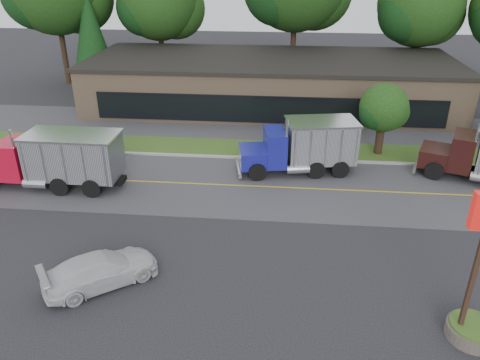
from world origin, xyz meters
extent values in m
plane|color=#39393F|center=(0.00, 0.00, 0.00)|extent=(140.00, 140.00, 0.00)
cube|color=#505055|center=(0.00, 9.00, 0.00)|extent=(60.00, 8.00, 0.02)
cube|color=gold|center=(0.00, 9.00, 0.00)|extent=(60.00, 0.12, 0.01)
cube|color=#9E9E99|center=(0.00, 13.20, 0.00)|extent=(60.00, 0.30, 0.12)
cube|color=#395B1F|center=(0.00, 15.00, 0.00)|extent=(60.00, 3.40, 0.03)
cube|color=#505055|center=(0.00, 20.00, 0.00)|extent=(60.00, 7.00, 0.02)
cube|color=#9D7C60|center=(2.00, 26.00, 2.00)|extent=(32.00, 12.00, 4.00)
cylinder|color=#6B6054|center=(10.50, -2.50, 0.25)|extent=(1.90, 1.90, 0.50)
cylinder|color=#395B1F|center=(10.50, -2.50, 0.55)|extent=(1.70, 1.70, 0.10)
cube|color=#332116|center=(10.00, -2.50, 2.60)|extent=(0.16, 0.16, 5.00)
cylinder|color=#382619|center=(-20.00, 32.00, 2.65)|extent=(0.56, 0.56, 5.29)
cylinder|color=#382619|center=(-10.00, 34.00, 2.26)|extent=(0.56, 0.56, 4.53)
sphere|color=#103B11|center=(-8.45, 35.03, 7.37)|extent=(6.21, 6.21, 6.21)
sphere|color=black|center=(-11.29, 33.22, 7.63)|extent=(5.69, 5.69, 5.69)
cylinder|color=#382619|center=(4.00, 34.00, 2.82)|extent=(0.56, 0.56, 5.64)
cylinder|color=#382619|center=(16.00, 33.00, 2.23)|extent=(0.56, 0.56, 4.47)
sphere|color=#103B11|center=(16.00, 33.00, 8.29)|extent=(8.17, 8.17, 8.17)
sphere|color=#103B11|center=(17.53, 34.02, 7.27)|extent=(6.13, 6.13, 6.13)
sphere|color=black|center=(14.72, 32.23, 7.53)|extent=(5.61, 5.61, 5.61)
cylinder|color=#382619|center=(-16.00, 30.00, 0.50)|extent=(0.44, 0.44, 1.00)
cone|color=black|center=(-16.00, 30.00, 5.46)|extent=(4.37, 4.37, 8.94)
cylinder|color=#382619|center=(10.00, 15.00, 0.90)|extent=(0.56, 0.56, 1.80)
sphere|color=#103B11|center=(10.00, 15.00, 3.33)|extent=(3.28, 3.28, 3.28)
sphere|color=#103B11|center=(10.62, 15.41, 2.92)|extent=(2.46, 2.46, 2.46)
sphere|color=black|center=(9.49, 14.69, 3.03)|extent=(2.26, 2.26, 2.26)
cube|color=black|center=(-10.37, 7.98, 0.57)|extent=(8.83, 1.13, 0.28)
cube|color=red|center=(-12.48, 8.01, 1.72)|extent=(1.57, 2.42, 2.20)
cube|color=black|center=(-13.15, 8.02, 2.12)|extent=(0.09, 2.10, 0.90)
cube|color=silver|center=(-8.83, 7.95, 2.02)|extent=(5.31, 2.58, 2.50)
cube|color=silver|center=(-8.83, 7.95, 3.32)|extent=(5.46, 2.73, 0.12)
cylinder|color=black|center=(-13.99, 9.18, 0.57)|extent=(1.10, 0.37, 1.10)
cylinder|color=black|center=(-8.44, 9.10, 0.57)|extent=(1.10, 0.37, 1.10)
cylinder|color=black|center=(-8.47, 6.80, 0.57)|extent=(1.10, 0.37, 1.10)
cube|color=black|center=(4.48, 11.50, 0.57)|extent=(7.09, 2.23, 0.28)
cube|color=navy|center=(1.48, 10.96, 1.12)|extent=(2.06, 2.56, 1.10)
cube|color=navy|center=(2.83, 11.20, 1.72)|extent=(1.63, 2.58, 2.20)
cube|color=black|center=(2.30, 11.11, 2.12)|extent=(0.43, 2.08, 0.90)
cube|color=silver|center=(5.69, 11.72, 2.02)|extent=(4.58, 3.20, 2.50)
cube|color=silver|center=(5.69, 11.72, 3.32)|extent=(4.75, 3.38, 0.12)
cylinder|color=black|center=(1.42, 12.12, 0.57)|extent=(1.14, 0.54, 1.10)
cylinder|color=black|center=(1.83, 9.85, 0.57)|extent=(1.14, 0.54, 1.10)
cylinder|color=black|center=(5.78, 12.90, 0.57)|extent=(1.14, 0.54, 1.10)
cylinder|color=black|center=(6.19, 10.64, 0.57)|extent=(1.14, 0.54, 1.10)
cube|color=black|center=(12.99, 12.19, 1.12)|extent=(2.53, 2.80, 1.10)
cube|color=black|center=(14.37, 11.64, 1.72)|extent=(2.11, 2.72, 2.20)
cube|color=black|center=(13.83, 11.86, 2.12)|extent=(0.83, 1.98, 0.90)
cylinder|color=black|center=(13.56, 13.20, 0.57)|extent=(1.15, 0.73, 1.10)
cylinder|color=black|center=(12.72, 11.06, 0.57)|extent=(1.15, 0.73, 1.10)
imported|color=silver|center=(-4.13, -0.77, 0.70)|extent=(5.02, 4.49, 1.40)
camera|label=1|loc=(3.24, -16.18, 12.76)|focal=35.00mm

